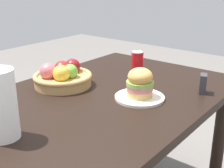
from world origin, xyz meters
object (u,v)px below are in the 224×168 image
sandwich (140,83)px  fruit_basket (63,76)px  napkin_holder (203,84)px  paper_towel_roll (0,105)px  soda_can (137,63)px  plate (140,97)px

sandwich → fruit_basket: bearing=103.1°
napkin_holder → paper_towel_roll: bearing=133.9°
fruit_basket → paper_towel_roll: size_ratio=1.21×
soda_can → paper_towel_roll: bearing=-177.0°
sandwich → fruit_basket: size_ratio=0.45×
soda_can → paper_towel_roll: (-0.87, -0.05, 0.06)m
soda_can → paper_towel_roll: size_ratio=0.53×
sandwich → paper_towel_roll: paper_towel_roll is taller
sandwich → napkin_holder: 0.31m
soda_can → napkin_holder: soda_can is taller
sandwich → soda_can: sandwich is taller
paper_towel_roll → napkin_holder: bearing=-23.7°
plate → paper_towel_roll: bearing=163.7°
sandwich → paper_towel_roll: bearing=163.7°
plate → fruit_basket: size_ratio=0.76×
paper_towel_roll → sandwich: bearing=-16.3°
fruit_basket → napkin_holder: (0.33, -0.58, -0.00)m
plate → fruit_basket: fruit_basket is taller
sandwich → soda_can: bearing=36.0°
sandwich → plate: bearing=-63.4°
soda_can → sandwich: bearing=-144.0°
plate → sandwich: (-0.00, 0.00, 0.07)m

